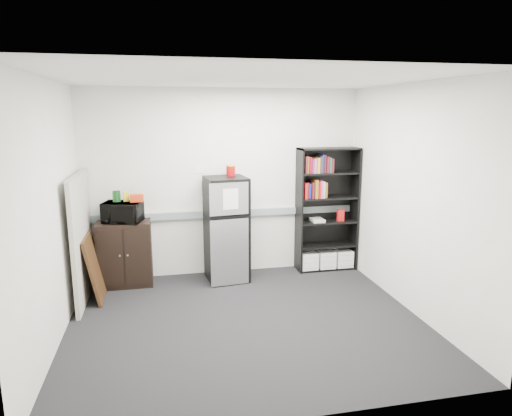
# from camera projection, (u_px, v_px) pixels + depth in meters

# --- Properties ---
(floor) EXTENTS (4.00, 4.00, 0.00)m
(floor) POSITION_uv_depth(u_px,v_px,m) (247.00, 322.00, 5.24)
(floor) COLOR black
(floor) RESTS_ON ground
(wall_back) EXTENTS (4.00, 0.02, 2.70)m
(wall_back) POSITION_uv_depth(u_px,v_px,m) (224.00, 183.00, 6.63)
(wall_back) COLOR white
(wall_back) RESTS_ON floor
(wall_right) EXTENTS (0.02, 3.50, 2.70)m
(wall_right) POSITION_uv_depth(u_px,v_px,m) (413.00, 200.00, 5.36)
(wall_right) COLOR white
(wall_right) RESTS_ON floor
(wall_left) EXTENTS (0.02, 3.50, 2.70)m
(wall_left) POSITION_uv_depth(u_px,v_px,m) (50.00, 215.00, 4.55)
(wall_left) COLOR white
(wall_left) RESTS_ON floor
(ceiling) EXTENTS (4.00, 3.50, 0.02)m
(ceiling) POSITION_uv_depth(u_px,v_px,m) (246.00, 78.00, 4.68)
(ceiling) COLOR white
(ceiling) RESTS_ON wall_back
(electrical_raceway) EXTENTS (3.92, 0.05, 0.10)m
(electrical_raceway) POSITION_uv_depth(u_px,v_px,m) (225.00, 214.00, 6.70)
(electrical_raceway) COLOR gray
(electrical_raceway) RESTS_ON wall_back
(wall_note) EXTENTS (0.14, 0.00, 0.10)m
(wall_note) POSITION_uv_depth(u_px,v_px,m) (199.00, 170.00, 6.52)
(wall_note) COLOR white
(wall_note) RESTS_ON wall_back
(bookshelf) EXTENTS (0.90, 0.34, 1.85)m
(bookshelf) POSITION_uv_depth(u_px,v_px,m) (327.00, 210.00, 6.86)
(bookshelf) COLOR black
(bookshelf) RESTS_ON floor
(cubicle_partition) EXTENTS (0.06, 1.30, 1.62)m
(cubicle_partition) POSITION_uv_depth(u_px,v_px,m) (82.00, 238.00, 5.72)
(cubicle_partition) COLOR #9F998D
(cubicle_partition) RESTS_ON floor
(cabinet) EXTENTS (0.72, 0.48, 0.90)m
(cabinet) POSITION_uv_depth(u_px,v_px,m) (125.00, 253.00, 6.29)
(cabinet) COLOR black
(cabinet) RESTS_ON floor
(microwave) EXTENTS (0.57, 0.46, 0.28)m
(microwave) POSITION_uv_depth(u_px,v_px,m) (123.00, 212.00, 6.16)
(microwave) COLOR black
(microwave) RESTS_ON cabinet
(snack_box_a) EXTENTS (0.08, 0.07, 0.15)m
(snack_box_a) POSITION_uv_depth(u_px,v_px,m) (116.00, 196.00, 6.13)
(snack_box_a) COLOR #19591E
(snack_box_a) RESTS_ON microwave
(snack_box_b) EXTENTS (0.08, 0.07, 0.15)m
(snack_box_b) POSITION_uv_depth(u_px,v_px,m) (118.00, 196.00, 6.13)
(snack_box_b) COLOR #0C3813
(snack_box_b) RESTS_ON microwave
(snack_box_c) EXTENTS (0.08, 0.06, 0.14)m
(snack_box_c) POSITION_uv_depth(u_px,v_px,m) (126.00, 196.00, 6.16)
(snack_box_c) COLOR yellow
(snack_box_c) RESTS_ON microwave
(snack_bag) EXTENTS (0.18, 0.11, 0.10)m
(snack_bag) POSITION_uv_depth(u_px,v_px,m) (137.00, 198.00, 6.14)
(snack_bag) COLOR red
(snack_bag) RESTS_ON microwave
(refrigerator) EXTENTS (0.61, 0.64, 1.48)m
(refrigerator) POSITION_uv_depth(u_px,v_px,m) (227.00, 229.00, 6.44)
(refrigerator) COLOR black
(refrigerator) RESTS_ON floor
(coffee_can) EXTENTS (0.13, 0.13, 0.18)m
(coffee_can) POSITION_uv_depth(u_px,v_px,m) (231.00, 170.00, 6.41)
(coffee_can) COLOR #9E070A
(coffee_can) RESTS_ON refrigerator
(framed_poster) EXTENTS (0.20, 0.65, 0.83)m
(framed_poster) POSITION_uv_depth(u_px,v_px,m) (95.00, 267.00, 5.81)
(framed_poster) COLOR black
(framed_poster) RESTS_ON floor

